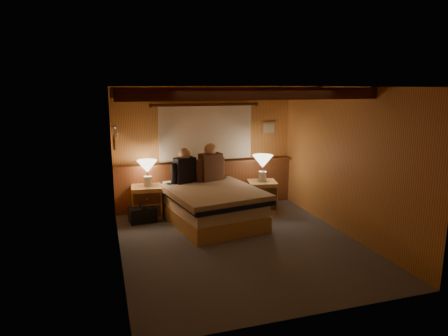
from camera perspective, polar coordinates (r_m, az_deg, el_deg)
name	(u,v)px	position (r m, az deg, el deg)	size (l,w,h in m)	color
floor	(240,243)	(6.34, 2.27, -10.71)	(4.20, 4.20, 0.00)	#4D535C
ceiling	(241,87)	(5.86, 2.46, 11.54)	(4.20, 4.20, 0.00)	gold
wall_back	(205,148)	(7.96, -2.71, 2.93)	(3.60, 3.60, 0.00)	gold
wall_left	(117,176)	(5.65, -15.11, -1.13)	(4.20, 4.20, 0.00)	gold
wall_right	(344,162)	(6.79, 16.83, 0.89)	(4.20, 4.20, 0.00)	gold
wall_front	(310,209)	(4.13, 12.21, -5.74)	(3.60, 3.60, 0.00)	gold
wainscot	(206,183)	(8.04, -2.54, -2.17)	(3.60, 0.23, 0.94)	brown
curtain_window	(206,132)	(7.85, -2.60, 5.17)	(2.18, 0.09, 1.11)	#4D2413
ceiling_beams	(238,93)	(6.00, 1.97, 10.69)	(3.60, 1.65, 0.16)	#4D2413
coat_rail	(116,130)	(7.14, -15.20, 5.30)	(0.05, 0.55, 0.24)	silver
framed_print	(268,128)	(8.33, 6.38, 5.70)	(0.30, 0.04, 0.25)	#A98054
bed	(212,205)	(7.13, -1.71, -5.29)	(1.73, 2.08, 0.64)	tan
nightstand_left	(147,201)	(7.59, -10.98, -4.72)	(0.58, 0.53, 0.59)	tan
nightstand_right	(262,196)	(7.85, 5.43, -4.01)	(0.62, 0.58, 0.59)	tan
lamp_left	(147,168)	(7.43, -10.91, -0.01)	(0.37, 0.37, 0.48)	white
lamp_right	(263,163)	(7.71, 5.54, 0.71)	(0.39, 0.39, 0.51)	white
person_left	(185,168)	(7.44, -5.63, -0.05)	(0.54, 0.32, 0.67)	black
person_right	(211,165)	(7.58, -1.93, 0.43)	(0.59, 0.35, 0.74)	#492D1D
duffel_bag	(143,214)	(7.36, -11.55, -6.50)	(0.49, 0.33, 0.34)	black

